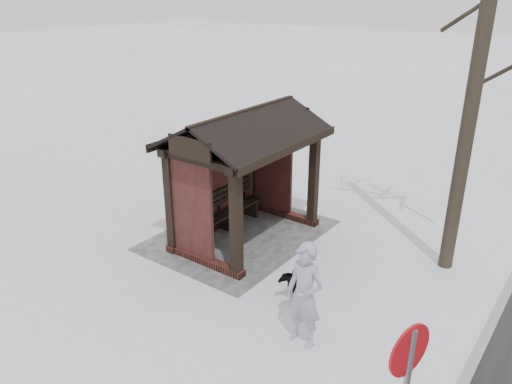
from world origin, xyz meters
TOP-DOWN VIEW (x-y plane):
  - ground at (0.00, 0.00)m, footprint 120.00×120.00m
  - kerb at (0.00, 5.50)m, footprint 120.00×0.15m
  - trampled_patch at (0.00, -0.20)m, footprint 4.20×3.20m
  - bus_shelter at (0.00, -0.16)m, footprint 3.60×2.40m
  - pedestrian at (2.43, 3.05)m, footprint 0.51×0.71m
  - dog at (1.36, 2.13)m, footprint 0.85×0.60m
  - road_sign at (4.14, 5.28)m, footprint 0.59×0.21m

SIDE VIEW (x-z plane):
  - ground at x=0.00m, z-range 0.00..0.00m
  - trampled_patch at x=0.00m, z-range 0.00..0.02m
  - kerb at x=0.00m, z-range -0.02..0.04m
  - dog at x=1.36m, z-range 0.00..0.66m
  - pedestrian at x=2.43m, z-range 0.00..1.84m
  - road_sign at x=4.14m, z-range 0.52..2.92m
  - bus_shelter at x=0.00m, z-range 0.62..3.71m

